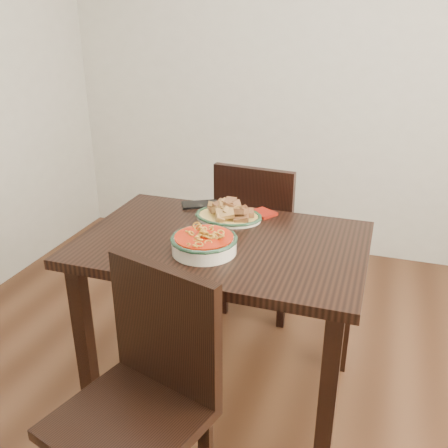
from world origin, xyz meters
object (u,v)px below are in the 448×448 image
(chair_far, at_px, (259,232))
(smartphone, at_px, (200,204))
(dining_table, at_px, (222,262))
(fish_plate, at_px, (228,210))
(noodle_bowl, at_px, (204,241))
(chair_near, at_px, (145,389))

(chair_far, distance_m, smartphone, 0.47)
(dining_table, xyz_separation_m, fish_plate, (-0.04, 0.21, 0.15))
(fish_plate, height_order, smartphone, fish_plate)
(smartphone, bearing_deg, noodle_bowl, -95.34)
(chair_near, distance_m, noodle_bowl, 0.58)
(smartphone, bearing_deg, dining_table, -84.01)
(noodle_bowl, relative_size, smartphone, 1.51)
(dining_table, xyz_separation_m, chair_far, (-0.01, 0.66, -0.15))
(chair_far, xyz_separation_m, fish_plate, (-0.03, -0.45, 0.30))
(fish_plate, bearing_deg, noodle_bowl, -87.77)
(dining_table, relative_size, chair_near, 1.29)
(dining_table, bearing_deg, chair_near, -94.20)
(dining_table, bearing_deg, noodle_bowl, -103.50)
(dining_table, distance_m, chair_near, 0.65)
(chair_near, distance_m, smartphone, 1.01)
(dining_table, bearing_deg, chair_far, 91.19)
(chair_near, xyz_separation_m, noodle_bowl, (0.02, 0.50, 0.29))
(noodle_bowl, xyz_separation_m, smartphone, (-0.19, 0.46, -0.04))
(dining_table, xyz_separation_m, chair_near, (-0.05, -0.63, -0.15))
(dining_table, height_order, fish_plate, fish_plate)
(dining_table, bearing_deg, smartphone, 124.16)
(chair_near, relative_size, smartphone, 5.22)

